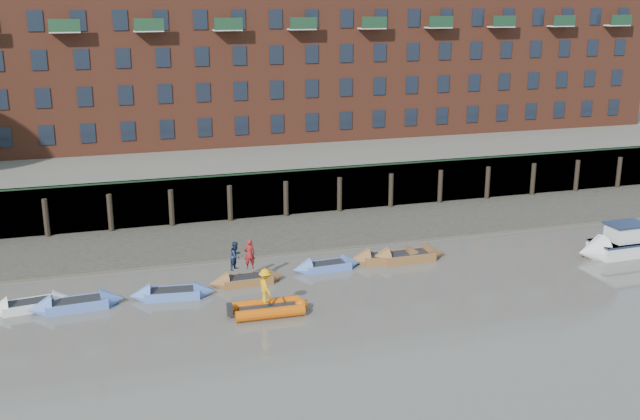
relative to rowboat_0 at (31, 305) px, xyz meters
name	(u,v)px	position (x,y,z in m)	size (l,w,h in m)	color
ground	(369,355)	(14.36, -9.69, -0.22)	(220.00, 220.00, 0.00)	#5E5850
foreshore	(271,235)	(14.36, 8.31, -0.22)	(110.00, 8.00, 0.50)	#3D382F
mud_band	(284,251)	(14.36, 4.91, -0.22)	(110.00, 1.60, 0.10)	#4C4336
river_wall	(256,195)	(14.36, 12.69, 1.38)	(110.00, 1.23, 3.30)	#2D2A26
bank_terrace	(222,157)	(14.36, 26.31, 1.38)	(110.00, 28.00, 3.20)	#5E594D
apartment_terrace	(215,25)	(14.36, 27.31, 12.61)	(80.60, 15.56, 20.98)	brown
rowboat_0	(31,305)	(0.00, 0.00, 0.00)	(4.39, 1.77, 1.24)	silver
rowboat_1	(77,304)	(2.17, -0.59, 0.02)	(4.73, 1.63, 1.35)	#5071C0
rowboat_2	(172,293)	(6.91, -0.56, 0.00)	(4.48, 1.79, 1.26)	#5071C0
rowboat_3	(247,280)	(11.02, 0.22, 0.00)	(4.24, 1.33, 1.22)	brown
rowboat_4	(327,266)	(15.86, 1.02, -0.01)	(4.15, 1.38, 1.19)	#5071C0
rowboat_5	(388,258)	(19.71, 1.21, 0.02)	(4.84, 1.92, 1.37)	brown
rowboat_6	(407,257)	(20.84, 1.06, 0.03)	(4.94, 1.46, 1.43)	brown
rib_tender	(271,308)	(11.32, -4.08, 0.06)	(3.74, 1.85, 0.64)	#C94D06
motor_launch	(616,245)	(33.26, -1.83, 0.42)	(6.13, 2.15, 2.51)	silver
person_rower_a	(249,254)	(11.21, 0.30, 1.44)	(0.61, 0.40, 1.68)	maroon
person_rower_b	(236,256)	(10.48, 0.37, 1.39)	(0.77, 0.60, 1.58)	#19233F
person_rib_crew	(266,286)	(11.06, -4.13, 1.27)	(1.14, 0.66, 1.77)	orange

